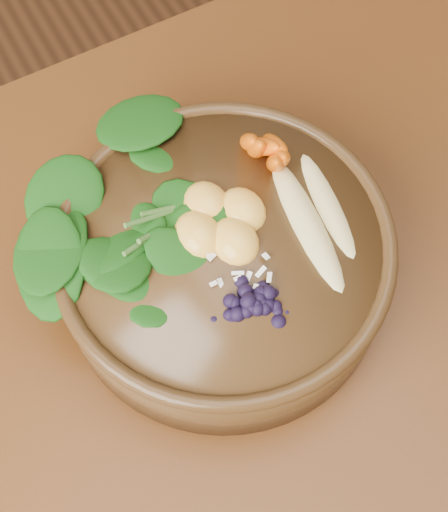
{
  "coord_description": "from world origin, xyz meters",
  "views": [
    {
      "loc": [
        -0.38,
        -0.07,
        1.31
      ],
      "look_at": [
        -0.25,
        0.15,
        0.8
      ],
      "focal_mm": 50.0,
      "sensor_mm": 36.0,
      "label": 1
    }
  ],
  "objects_px": {
    "kale_heap": "(153,180)",
    "stoneware_bowl": "(224,261)",
    "banana_halves": "(319,205)",
    "blueberry_pile": "(249,293)",
    "carrot_cluster": "(258,125)",
    "mandarin_cluster": "(220,213)"
  },
  "relations": [
    {
      "from": "stoneware_bowl",
      "to": "banana_halves",
      "type": "height_order",
      "value": "banana_halves"
    },
    {
      "from": "mandarin_cluster",
      "to": "blueberry_pile",
      "type": "height_order",
      "value": "blueberry_pile"
    },
    {
      "from": "banana_halves",
      "to": "mandarin_cluster",
      "type": "relative_size",
      "value": 1.73
    },
    {
      "from": "carrot_cluster",
      "to": "blueberry_pile",
      "type": "bearing_deg",
      "value": -109.55
    },
    {
      "from": "kale_heap",
      "to": "carrot_cluster",
      "type": "bearing_deg",
      "value": -2.83
    },
    {
      "from": "kale_heap",
      "to": "stoneware_bowl",
      "type": "bearing_deg",
      "value": -66.47
    },
    {
      "from": "banana_halves",
      "to": "blueberry_pile",
      "type": "bearing_deg",
      "value": -141.51
    },
    {
      "from": "banana_halves",
      "to": "carrot_cluster",
      "type": "bearing_deg",
      "value": 113.06
    },
    {
      "from": "banana_halves",
      "to": "mandarin_cluster",
      "type": "height_order",
      "value": "mandarin_cluster"
    },
    {
      "from": "stoneware_bowl",
      "to": "blueberry_pile",
      "type": "height_order",
      "value": "blueberry_pile"
    },
    {
      "from": "stoneware_bowl",
      "to": "banana_halves",
      "type": "xyz_separation_m",
      "value": [
        0.08,
        -0.01,
        0.05
      ]
    },
    {
      "from": "kale_heap",
      "to": "banana_halves",
      "type": "xyz_separation_m",
      "value": [
        0.1,
        -0.08,
        -0.01
      ]
    },
    {
      "from": "stoneware_bowl",
      "to": "carrot_cluster",
      "type": "xyz_separation_m",
      "value": [
        0.06,
        0.06,
        0.07
      ]
    },
    {
      "from": "carrot_cluster",
      "to": "mandarin_cluster",
      "type": "xyz_separation_m",
      "value": [
        -0.06,
        -0.04,
        -0.02
      ]
    },
    {
      "from": "kale_heap",
      "to": "carrot_cluster",
      "type": "relative_size",
      "value": 2.38
    },
    {
      "from": "stoneware_bowl",
      "to": "blueberry_pile",
      "type": "distance_m",
      "value": 0.08
    },
    {
      "from": "kale_heap",
      "to": "mandarin_cluster",
      "type": "height_order",
      "value": "kale_heap"
    },
    {
      "from": "banana_halves",
      "to": "blueberry_pile",
      "type": "distance_m",
      "value": 0.1
    },
    {
      "from": "banana_halves",
      "to": "blueberry_pile",
      "type": "relative_size",
      "value": 1.19
    },
    {
      "from": "mandarin_cluster",
      "to": "stoneware_bowl",
      "type": "bearing_deg",
      "value": -109.68
    },
    {
      "from": "stoneware_bowl",
      "to": "carrot_cluster",
      "type": "distance_m",
      "value": 0.11
    },
    {
      "from": "kale_heap",
      "to": "mandarin_cluster",
      "type": "relative_size",
      "value": 2.07
    }
  ]
}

